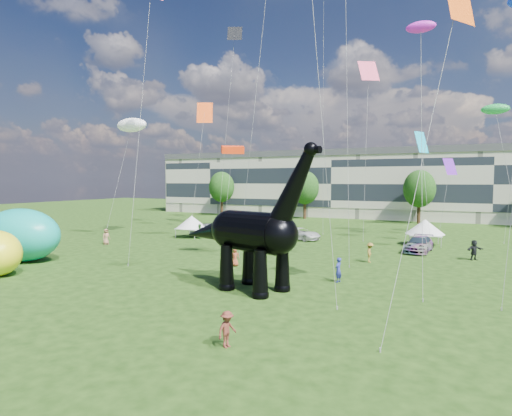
% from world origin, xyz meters
% --- Properties ---
extents(ground, '(220.00, 220.00, 0.00)m').
position_xyz_m(ground, '(0.00, 0.00, 0.00)').
color(ground, '#16330C').
rests_on(ground, ground).
extents(terrace_row, '(78.00, 11.00, 12.00)m').
position_xyz_m(terrace_row, '(-8.00, 62.00, 6.00)').
color(terrace_row, beige).
rests_on(terrace_row, ground).
extents(tree_far_left, '(5.20, 5.20, 9.44)m').
position_xyz_m(tree_far_left, '(-30.00, 53.00, 6.29)').
color(tree_far_left, '#382314').
rests_on(tree_far_left, ground).
extents(tree_mid_left, '(5.20, 5.20, 9.44)m').
position_xyz_m(tree_mid_left, '(-12.00, 53.00, 6.29)').
color(tree_mid_left, '#382314').
rests_on(tree_mid_left, ground).
extents(tree_mid_right, '(5.20, 5.20, 9.44)m').
position_xyz_m(tree_mid_right, '(8.00, 53.00, 6.29)').
color(tree_mid_right, '#382314').
rests_on(tree_mid_right, ground).
extents(dinosaur_sculpture, '(11.91, 4.95, 9.77)m').
position_xyz_m(dinosaur_sculpture, '(2.12, 2.47, 3.69)').
color(dinosaur_sculpture, black).
rests_on(dinosaur_sculpture, ground).
extents(car_silver, '(3.67, 4.99, 1.58)m').
position_xyz_m(car_silver, '(-11.25, 23.03, 0.79)').
color(car_silver, '#B8B7BC').
rests_on(car_silver, ground).
extents(car_grey, '(5.25, 2.89, 1.64)m').
position_xyz_m(car_grey, '(-13.98, 23.42, 0.82)').
color(car_grey, slate).
rests_on(car_grey, ground).
extents(car_white, '(5.64, 3.68, 1.44)m').
position_xyz_m(car_white, '(-2.96, 26.07, 0.72)').
color(car_white, silver).
rests_on(car_white, ground).
extents(car_dark, '(2.65, 5.58, 1.57)m').
position_xyz_m(car_dark, '(10.86, 23.00, 0.79)').
color(car_dark, '#595960').
rests_on(car_dark, ground).
extents(gazebo_near, '(4.70, 4.70, 2.89)m').
position_xyz_m(gazebo_near, '(10.98, 28.03, 2.03)').
color(gazebo_near, white).
rests_on(gazebo_near, ground).
extents(gazebo_left, '(3.96, 3.96, 2.73)m').
position_xyz_m(gazebo_left, '(-16.00, 22.10, 1.92)').
color(gazebo_left, white).
rests_on(gazebo_left, ground).
extents(inflatable_teal, '(8.23, 5.92, 4.72)m').
position_xyz_m(inflatable_teal, '(-20.38, 2.13, 2.36)').
color(inflatable_teal, '#0EA99D').
rests_on(inflatable_teal, ground).
extents(visitors, '(47.40, 38.84, 1.86)m').
position_xyz_m(visitors, '(3.13, 14.30, 0.88)').
color(visitors, navy).
rests_on(visitors, ground).
extents(kites, '(63.30, 44.50, 31.48)m').
position_xyz_m(kites, '(4.96, 27.30, 22.46)').
color(kites, '#F55810').
rests_on(kites, ground).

